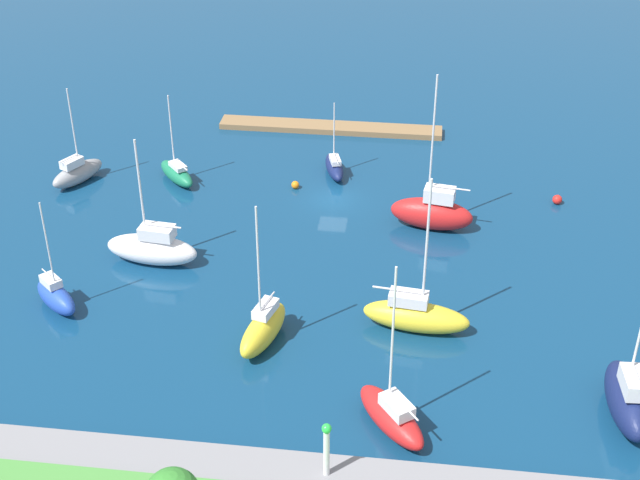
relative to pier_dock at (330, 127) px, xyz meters
name	(u,v)px	position (x,y,z in m)	size (l,w,h in m)	color
water	(333,200)	(-1.89, 14.49, -0.29)	(160.00, 160.00, 0.00)	navy
pier_dock	(330,127)	(0.00, 0.00, 0.00)	(22.66, 2.48, 0.57)	olive
breakwater	(268,475)	(-1.89, 47.71, 0.25)	(70.95, 3.10, 1.08)	gray
harbor_beacon	(327,446)	(-5.25, 47.71, 2.94)	(0.56, 0.56, 3.73)	silver
sailboat_red_by_breakwater	(432,212)	(-10.60, 18.18, 1.25)	(7.19, 3.51, 13.54)	red
sailboat_yellow_east_end	(263,328)	(0.60, 35.20, 0.98)	(3.41, 6.29, 11.07)	yellow
sailboat_navy_mid_basin	(334,167)	(-1.47, 9.65, 0.54)	(2.79, 5.24, 7.04)	#141E4C
sailboat_green_outer_mooring	(177,173)	(12.69, 12.78, 0.58)	(4.84, 5.15, 8.34)	#19724C
sailboat_white_lone_north	(152,248)	(11.03, 26.21, 1.05)	(7.61, 3.31, 10.62)	white
sailboat_gray_inner_mooring	(77,172)	(21.60, 14.13, 0.76)	(4.23, 5.85, 9.07)	gray
sailboat_blue_far_north	(56,296)	(16.32, 33.02, 0.76)	(4.69, 4.40, 8.94)	#2347B2
sailboat_red_far_south	(392,415)	(-8.64, 42.51, 0.79)	(5.40, 6.18, 11.71)	red
sailboat_yellow_along_channel	(415,315)	(-9.72, 32.31, 0.96)	(7.74, 3.10, 12.08)	yellow
sailboat_navy_near_pier	(627,398)	(-22.95, 39.63, 1.23)	(2.68, 7.02, 13.07)	#141E4C
mooring_buoy_orange	(295,185)	(1.73, 12.78, 0.07)	(0.71, 0.71, 0.71)	orange
mooring_buoy_red	(557,200)	(-21.49, 12.72, 0.14)	(0.84, 0.84, 0.84)	red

